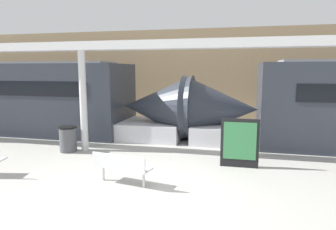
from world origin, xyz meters
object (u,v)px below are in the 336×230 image
(support_column_near, at_px, (83,101))
(poster_board, at_px, (240,143))
(train_right, at_px, (20,99))
(trash_bin, at_px, (68,139))
(bench_near, at_px, (121,166))

(support_column_near, bearing_deg, poster_board, -7.57)
(train_right, height_order, support_column_near, support_column_near)
(trash_bin, height_order, support_column_near, support_column_near)
(bench_near, height_order, trash_bin, trash_bin)
(bench_near, bearing_deg, support_column_near, 142.85)
(train_right, distance_m, poster_board, 10.60)
(train_right, relative_size, poster_board, 11.20)
(train_right, bearing_deg, poster_board, -17.93)
(poster_board, bearing_deg, trash_bin, 176.06)
(train_right, height_order, poster_board, train_right)
(bench_near, height_order, support_column_near, support_column_near)
(poster_board, bearing_deg, train_right, 162.07)
(bench_near, distance_m, trash_bin, 3.88)
(trash_bin, height_order, poster_board, poster_board)
(trash_bin, relative_size, support_column_near, 0.26)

